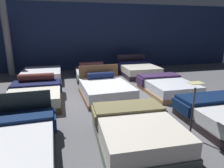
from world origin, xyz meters
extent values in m
cube|color=#5B5B60|center=(0.00, 0.00, -0.01)|extent=(18.00, 18.00, 0.02)
cube|color=navy|center=(0.00, 4.90, 1.75)|extent=(18.00, 0.06, 3.50)
cube|color=black|center=(-2.28, -2.79, 0.11)|extent=(1.51, 2.09, 0.21)
cube|color=silver|center=(-2.28, -2.79, 0.34)|extent=(1.45, 2.03, 0.25)
cube|color=black|center=(-2.32, -1.77, 0.46)|extent=(1.34, 0.10, 0.91)
cube|color=#122650|center=(-2.31, -2.08, 0.50)|extent=(1.43, 0.61, 0.07)
cube|color=#122650|center=(-1.59, -2.05, 0.32)|extent=(0.09, 0.55, 0.29)
cube|color=#515B51|center=(-0.05, -2.79, 0.10)|extent=(1.57, 2.01, 0.20)
cube|color=silver|center=(-0.05, -2.79, 0.35)|extent=(1.51, 1.95, 0.30)
cube|color=olive|center=(-0.03, -2.18, 0.53)|extent=(1.51, 0.72, 0.06)
cube|color=olive|center=(-0.78, -2.15, 0.41)|extent=(0.08, 0.67, 0.19)
cube|color=olive|center=(0.72, -2.20, 0.41)|extent=(0.08, 0.67, 0.19)
cube|color=#0D2047|center=(2.21, -2.04, 0.50)|extent=(1.61, 0.72, 0.09)
cube|color=#0D2047|center=(1.39, -2.05, 0.33)|extent=(0.09, 0.71, 0.25)
cube|color=brown|center=(-2.22, 0.03, 0.08)|extent=(1.55, 2.12, 0.16)
cube|color=silver|center=(-2.22, 0.03, 0.30)|extent=(1.49, 2.06, 0.27)
cube|color=#161A43|center=(-2.23, 0.67, 0.46)|extent=(1.53, 0.78, 0.06)
cube|color=#161A43|center=(-3.00, 0.67, 0.32)|extent=(0.06, 0.78, 0.23)
cube|color=#161A43|center=(-1.46, 0.67, 0.32)|extent=(0.06, 0.78, 0.23)
cylinder|color=brown|center=(-2.23, 0.84, 0.62)|extent=(1.12, 0.26, 0.25)
cube|color=brown|center=(-0.03, 0.03, 0.07)|extent=(1.65, 2.06, 0.14)
cube|color=silver|center=(-0.03, 0.03, 0.29)|extent=(1.59, 1.99, 0.32)
cube|color=brown|center=(-0.08, 1.02, 0.45)|extent=(1.46, 0.12, 0.91)
cylinder|color=#141F4B|center=(-0.07, 0.79, 0.57)|extent=(0.95, 0.28, 0.23)
cube|color=olive|center=(2.17, -0.04, 0.07)|extent=(1.52, 2.10, 0.14)
cube|color=silver|center=(2.17, -0.04, 0.28)|extent=(1.46, 2.04, 0.29)
cube|color=#3B264F|center=(2.17, 0.66, 0.47)|extent=(1.49, 0.63, 0.08)
cube|color=#3B264F|center=(1.40, 0.66, 0.30)|extent=(0.08, 0.63, 0.26)
cube|color=#3B264F|center=(2.93, 0.67, 0.30)|extent=(0.08, 0.63, 0.26)
cube|color=brown|center=(-2.24, 2.76, 0.10)|extent=(1.63, 2.00, 0.19)
cube|color=silver|center=(-2.24, 2.76, 0.34)|extent=(1.57, 1.94, 0.29)
cube|color=black|center=(-0.02, 2.76, 0.08)|extent=(1.61, 1.95, 0.16)
cube|color=silver|center=(-0.02, 2.76, 0.27)|extent=(1.55, 1.89, 0.22)
cube|color=#47254E|center=(-0.01, 3.48, 0.41)|extent=(1.56, 0.45, 0.05)
cube|color=#47254E|center=(-0.79, 3.49, 0.23)|extent=(0.06, 0.43, 0.30)
cube|color=#47254E|center=(0.78, 3.46, 0.23)|extent=(0.06, 0.43, 0.30)
cylinder|color=brown|center=(-0.01, 3.44, 0.56)|extent=(1.15, 0.20, 0.18)
cube|color=black|center=(2.19, 2.79, 0.10)|extent=(1.64, 2.14, 0.19)
cube|color=silver|center=(2.19, 2.79, 0.34)|extent=(1.58, 2.08, 0.29)
cube|color=black|center=(2.19, 3.87, 0.44)|extent=(1.55, 0.04, 0.88)
cube|color=navy|center=(2.19, 3.55, 0.52)|extent=(1.62, 0.57, 0.08)
cube|color=navy|center=(1.36, 3.55, 0.37)|extent=(0.08, 0.57, 0.22)
cube|color=navy|center=(3.02, 3.55, 0.37)|extent=(0.08, 0.57, 0.22)
cylinder|color=#3F3F44|center=(1.11, -2.84, 0.01)|extent=(0.24, 0.24, 0.02)
cylinder|color=#3F3F44|center=(1.11, -2.84, 0.54)|extent=(0.04, 0.04, 1.07)
cube|color=beige|center=(1.11, -2.84, 1.17)|extent=(0.28, 0.20, 0.01)
cylinder|color=#99999E|center=(-3.79, 4.37, 1.75)|extent=(0.29, 0.29, 3.50)
camera|label=1|loc=(-1.35, -6.00, 2.17)|focal=31.68mm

